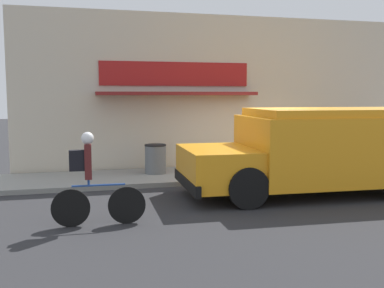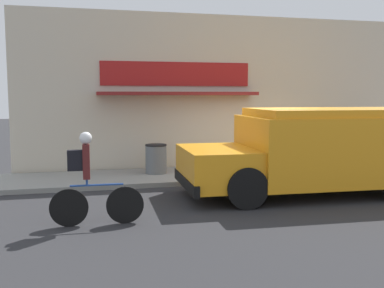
# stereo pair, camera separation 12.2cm
# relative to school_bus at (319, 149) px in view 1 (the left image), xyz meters

# --- Properties ---
(ground_plane) EXTENTS (70.00, 70.00, 0.00)m
(ground_plane) POSITION_rel_school_bus_xyz_m (-0.86, 1.55, -1.05)
(ground_plane) COLOR #2B2B2D
(sidewalk) EXTENTS (28.00, 2.31, 0.12)m
(sidewalk) POSITION_rel_school_bus_xyz_m (-0.86, 2.70, -0.99)
(sidewalk) COLOR gray
(sidewalk) RESTS_ON ground_plane
(storefront) EXTENTS (12.93, 0.87, 4.73)m
(storefront) POSITION_rel_school_bus_xyz_m (-0.93, 4.01, 1.32)
(storefront) COLOR beige
(storefront) RESTS_ON ground_plane
(school_bus) EXTENTS (5.88, 2.96, 1.99)m
(school_bus) POSITION_rel_school_bus_xyz_m (0.00, 0.00, 0.00)
(school_bus) COLOR orange
(school_bus) RESTS_ON ground_plane
(cyclist) EXTENTS (1.65, 0.22, 1.67)m
(cyclist) POSITION_rel_school_bus_xyz_m (-5.26, -1.37, -0.24)
(cyclist) COLOR black
(cyclist) RESTS_ON ground_plane
(trash_bin) EXTENTS (0.60, 0.60, 0.81)m
(trash_bin) POSITION_rel_school_bus_xyz_m (-3.38, 2.94, -0.52)
(trash_bin) COLOR slate
(trash_bin) RESTS_ON sidewalk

